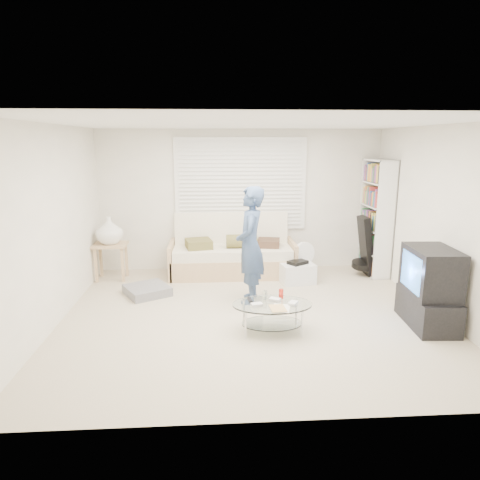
{
  "coord_description": "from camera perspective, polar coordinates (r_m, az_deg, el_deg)",
  "views": [
    {
      "loc": [
        -0.5,
        -5.36,
        2.28
      ],
      "look_at": [
        -0.13,
        0.3,
        0.97
      ],
      "focal_mm": 32.0,
      "sensor_mm": 36.0,
      "label": 1
    }
  ],
  "objects": [
    {
      "name": "ground",
      "position": [
        5.85,
        1.53,
        -9.99
      ],
      "size": [
        5.0,
        5.0,
        0.0
      ],
      "primitive_type": "plane",
      "color": "tan",
      "rests_on": "ground"
    },
    {
      "name": "room_shell",
      "position": [
        5.9,
        1.2,
        6.63
      ],
      "size": [
        5.02,
        4.52,
        2.51
      ],
      "color": "white",
      "rests_on": "ground"
    },
    {
      "name": "window_blinds",
      "position": [
        7.61,
        0.09,
        7.46
      ],
      "size": [
        2.32,
        0.08,
        1.62
      ],
      "color": "silver",
      "rests_on": "ground"
    },
    {
      "name": "futon_sofa",
      "position": [
        7.5,
        -1.05,
        -1.98
      ],
      "size": [
        2.16,
        0.87,
        1.06
      ],
      "color": "tan",
      "rests_on": "ground"
    },
    {
      "name": "grey_floor_pillow",
      "position": [
        6.72,
        -12.26,
        -6.57
      ],
      "size": [
        0.81,
        0.81,
        0.13
      ],
      "primitive_type": "cube",
      "rotation": [
        0.0,
        0.0,
        0.52
      ],
      "color": "slate",
      "rests_on": "ground"
    },
    {
      "name": "side_table",
      "position": [
        7.43,
        -17.01,
        0.89
      ],
      "size": [
        0.54,
        0.44,
        1.08
      ],
      "color": "tan",
      "rests_on": "ground"
    },
    {
      "name": "bookshelf",
      "position": [
        7.78,
        17.65,
        2.85
      ],
      "size": [
        0.31,
        0.84,
        1.99
      ],
      "color": "white",
      "rests_on": "ground"
    },
    {
      "name": "guitar_case",
      "position": [
        7.69,
        16.34,
        -1.31
      ],
      "size": [
        0.37,
        0.38,
        1.02
      ],
      "color": "black",
      "rests_on": "ground"
    },
    {
      "name": "floor_fan",
      "position": [
        7.34,
        8.6,
        -2.25
      ],
      "size": [
        0.39,
        0.27,
        0.64
      ],
      "color": "white",
      "rests_on": "ground"
    },
    {
      "name": "storage_bin",
      "position": [
        7.14,
        7.66,
        -4.34
      ],
      "size": [
        0.59,
        0.46,
        0.38
      ],
      "color": "white",
      "rests_on": "ground"
    },
    {
      "name": "tv_unit",
      "position": [
        5.88,
        23.94,
        -5.93
      ],
      "size": [
        0.56,
        0.95,
        1.0
      ],
      "color": "black",
      "rests_on": "ground"
    },
    {
      "name": "coffee_table",
      "position": [
        5.29,
        4.34,
        -9.15
      ],
      "size": [
        0.98,
        0.63,
        0.48
      ],
      "color": "silver",
      "rests_on": "ground"
    },
    {
      "name": "standing_person",
      "position": [
        6.07,
        1.37,
        -0.74
      ],
      "size": [
        0.49,
        0.67,
        1.68
      ],
      "primitive_type": "imported",
      "rotation": [
        0.0,
        0.0,
        -1.72
      ],
      "color": "navy",
      "rests_on": "ground"
    }
  ]
}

